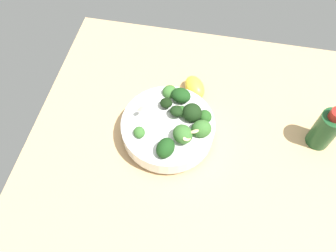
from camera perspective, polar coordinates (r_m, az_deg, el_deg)
name	(u,v)px	position (r cm, az deg, el deg)	size (l,w,h in cm)	color
ground_plane	(187,150)	(76.53, 3.24, -4.09)	(71.74, 71.74, 4.58)	tan
bowl_of_broccoli	(171,126)	(72.42, 0.43, -0.07)	(20.78, 20.34, 9.47)	white
lemon_wedge	(195,87)	(81.08, 4.60, 6.64)	(6.70, 4.37, 4.00)	yellow
bottle_tall	(326,129)	(77.95, 25.48, -0.47)	(5.07, 5.07, 11.66)	#194723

